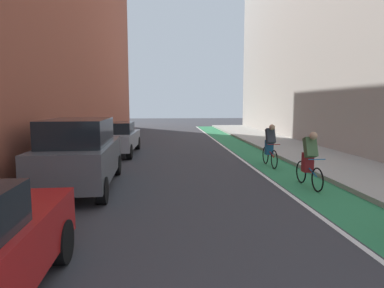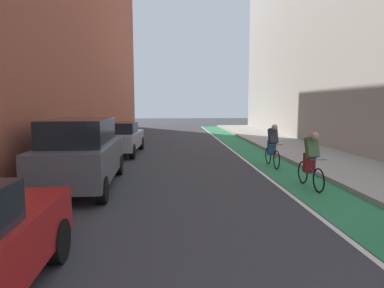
% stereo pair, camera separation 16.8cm
% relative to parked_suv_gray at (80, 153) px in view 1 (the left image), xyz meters
% --- Properties ---
extents(ground_plane, '(83.28, 83.28, 0.00)m').
position_rel_parked_suv_gray_xyz_m(ground_plane, '(3.16, 4.70, -1.02)').
color(ground_plane, '#38383D').
extents(bike_lane_paint, '(1.60, 37.86, 0.00)m').
position_rel_parked_suv_gray_xyz_m(bike_lane_paint, '(6.57, 6.70, -1.01)').
color(bike_lane_paint, '#2D8451').
rests_on(bike_lane_paint, ground).
extents(lane_divider_stripe, '(0.12, 37.86, 0.00)m').
position_rel_parked_suv_gray_xyz_m(lane_divider_stripe, '(5.67, 6.70, -1.01)').
color(lane_divider_stripe, white).
rests_on(lane_divider_stripe, ground).
extents(sidewalk_right, '(3.32, 37.86, 0.14)m').
position_rel_parked_suv_gray_xyz_m(sidewalk_right, '(9.03, 6.70, -0.95)').
color(sidewalk_right, '#A8A59E').
rests_on(sidewalk_right, ground).
extents(building_facade_right, '(2.40, 33.86, 13.32)m').
position_rel_parked_suv_gray_xyz_m(building_facade_right, '(11.89, 8.70, 5.65)').
color(building_facade_right, '#B2ADA3').
rests_on(building_facade_right, ground).
extents(parked_suv_gray, '(1.99, 4.45, 1.98)m').
position_rel_parked_suv_gray_xyz_m(parked_suv_gray, '(0.00, 0.00, 0.00)').
color(parked_suv_gray, '#595B60').
rests_on(parked_suv_gray, ground).
extents(parked_sedan_silver, '(2.07, 4.34, 1.53)m').
position_rel_parked_suv_gray_xyz_m(parked_sedan_silver, '(-0.00, 6.48, -0.23)').
color(parked_sedan_silver, '#9EA0A8').
rests_on(parked_sedan_silver, ground).
extents(cyclist_mid, '(0.48, 1.72, 1.62)m').
position_rel_parked_suv_gray_xyz_m(cyclist_mid, '(6.50, -0.36, -0.21)').
color(cyclist_mid, black).
rests_on(cyclist_mid, ground).
extents(cyclist_trailing, '(0.48, 1.75, 1.63)m').
position_rel_parked_suv_gray_xyz_m(cyclist_trailing, '(6.39, 2.90, -0.16)').
color(cyclist_trailing, black).
rests_on(cyclist_trailing, ground).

